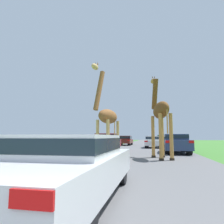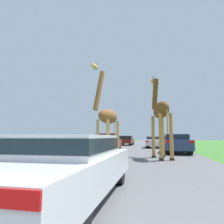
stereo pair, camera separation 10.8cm
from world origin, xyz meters
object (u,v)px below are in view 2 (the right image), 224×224
object	(u,v)px
giraffe_companion	(160,113)
car_far_ahead	(107,141)
car_queue_left	(126,140)
car_verge_right	(176,143)
car_rear_follower	(165,140)
car_lead_maroon	(63,164)
car_queue_right	(155,141)
giraffe_near_road	(107,117)

from	to	relation	value
giraffe_companion	car_far_ahead	size ratio (longest dim) A/B	1.18
giraffe_companion	car_queue_left	distance (m)	18.26
car_verge_right	car_rear_follower	xyz separation A→B (m)	(-0.23, 12.09, 0.00)
giraffe_companion	car_lead_maroon	bearing A→B (deg)	-119.91
car_lead_maroon	car_rear_follower	size ratio (longest dim) A/B	1.10
car_queue_left	car_rear_follower	xyz separation A→B (m)	(5.43, -1.35, 0.02)
car_queue_right	car_lead_maroon	bearing A→B (deg)	-95.29
car_far_ahead	car_rear_follower	bearing A→B (deg)	62.86
giraffe_near_road	car_far_ahead	size ratio (longest dim) A/B	1.18
car_verge_right	car_rear_follower	bearing A→B (deg)	91.07
giraffe_near_road	car_far_ahead	world-z (taller)	giraffe_near_road
giraffe_near_road	car_queue_right	size ratio (longest dim) A/B	1.21
giraffe_companion	car_rear_follower	xyz separation A→B (m)	(1.01, 16.28, -1.77)
car_verge_right	car_queue_left	bearing A→B (deg)	112.83
car_queue_right	car_queue_left	world-z (taller)	car_queue_left
car_lead_maroon	car_queue_right	world-z (taller)	car_queue_right
car_lead_maroon	car_verge_right	bearing A→B (deg)	74.36
car_queue_left	car_queue_right	bearing A→B (deg)	-56.91
car_lead_maroon	car_far_ahead	world-z (taller)	car_far_ahead
car_queue_left	car_far_ahead	distance (m)	11.94
car_queue_right	giraffe_near_road	bearing A→B (deg)	-102.03
giraffe_companion	car_queue_left	world-z (taller)	giraffe_companion
car_verge_right	car_rear_follower	size ratio (longest dim) A/B	1.04
car_queue_right	car_rear_follower	xyz separation A→B (m)	(1.36, 4.89, 0.06)
giraffe_companion	car_far_ahead	world-z (taller)	giraffe_companion
car_lead_maroon	car_queue_left	distance (m)	25.57
car_rear_follower	giraffe_companion	bearing A→B (deg)	-93.56
giraffe_companion	car_verge_right	xyz separation A→B (m)	(1.24, 4.19, -1.77)
car_queue_right	car_rear_follower	size ratio (longest dim) A/B	0.96
car_lead_maroon	car_rear_follower	bearing A→B (deg)	82.57
car_far_ahead	car_verge_right	distance (m)	5.85
giraffe_near_road	car_rear_follower	distance (m)	17.56
car_queue_left	car_verge_right	xyz separation A→B (m)	(5.66, -13.43, 0.02)
car_lead_maroon	car_rear_follower	world-z (taller)	car_rear_follower
car_queue_right	car_verge_right	xyz separation A→B (m)	(1.59, -7.20, 0.06)
car_far_ahead	giraffe_companion	bearing A→B (deg)	-52.13
giraffe_near_road	car_far_ahead	bearing A→B (deg)	-62.43
giraffe_near_road	car_queue_right	xyz separation A→B (m)	(2.59, 12.15, -1.62)
car_lead_maroon	car_queue_left	bearing A→B (deg)	95.13
giraffe_near_road	car_queue_left	distance (m)	18.52
car_queue_right	car_queue_left	distance (m)	7.45
car_lead_maroon	car_queue_right	xyz separation A→B (m)	(1.78, 19.23, 0.04)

